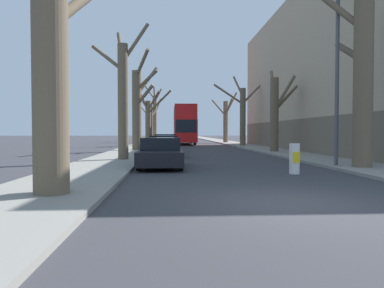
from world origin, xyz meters
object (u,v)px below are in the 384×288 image
Objects in this scene: street_tree_left_3 at (149,119)px; parked_car_1 at (164,147)px; street_tree_right_0 at (361,65)px; street_tree_left_0 at (50,39)px; street_tree_right_1 at (275,112)px; street_tree_right_2 at (242,113)px; street_tree_right_3 at (226,119)px; parked_car_0 at (161,153)px; traffic_bollard at (294,159)px; street_tree_left_1 at (123,97)px; street_tree_left_4 at (151,123)px; street_tree_left_2 at (138,105)px; parked_car_3 at (166,142)px; parked_car_2 at (165,144)px; street_tree_left_5 at (155,115)px; lamp_post at (335,55)px; double_decker_bus at (184,123)px.

parked_car_1 is at bearing -84.07° from street_tree_left_3.
street_tree_left_0 is at bearing -150.63° from street_tree_right_0.
street_tree_right_1 is 11.96m from street_tree_right_2.
street_tree_left_0 is 20.46m from street_tree_right_1.
street_tree_right_3 reaches higher than parked_car_0.
street_tree_right_2 is 25.59m from traffic_bollard.
parked_car_1 is at bearing 90.00° from parked_car_0.
street_tree_left_1 is at bearing -107.60° from street_tree_right_3.
street_tree_left_3 is at bearing -87.91° from street_tree_left_4.
street_tree_left_2 is 1.11× the size of street_tree_right_3.
street_tree_left_0 is 25.77m from parked_car_3.
parked_car_2 is at bearing -90.00° from parked_car_3.
street_tree_left_0 is 11.69m from street_tree_right_0.
street_tree_left_2 is at bearing -115.46° from street_tree_right_3.
street_tree_left_2 is at bearing 123.85° from street_tree_right_0.
street_tree_left_3 is at bearing 89.35° from street_tree_left_0.
street_tree_left_5 is 1.57× the size of street_tree_right_1.
street_tree_left_2 is 0.90× the size of lamp_post.
street_tree_right_2 is 1.75× the size of parked_car_0.
parked_car_3 is at bearing 90.00° from parked_car_1.
street_tree_left_4 is 10.23m from street_tree_right_3.
lamp_post is at bearing 34.34° from street_tree_left_0.
street_tree_right_3 is 35.38m from parked_car_0.
street_tree_left_4 is at bearing 97.71° from parked_car_3.
double_decker_bus reaches higher than parked_car_2.
street_tree_right_3 is (-0.03, 35.83, -0.91)m from street_tree_right_0.
street_tree_left_1 is at bearing -117.11° from street_tree_right_2.
street_tree_left_3 is 17.25m from street_tree_right_1.
street_tree_left_1 reaches higher than parked_car_0.
street_tree_left_2 is 11.31m from street_tree_left_3.
street_tree_right_3 is at bearing 74.39° from parked_car_1.
parked_car_0 reaches higher than traffic_bollard.
street_tree_right_2 is 24.01m from parked_car_0.
street_tree_left_5 is 15.24m from double_decker_bus.
traffic_bollard is (-2.34, -2.03, -4.13)m from lamp_post.
street_tree_left_2 is 17.59m from double_decker_bus.
street_tree_right_0 is (10.17, 5.73, 0.53)m from street_tree_left_0.
parked_car_2 is (-2.10, -18.17, -1.95)m from double_decker_bus.
street_tree_left_1 is 0.73× the size of street_tree_right_0.
parked_car_2 is (-7.86, -22.05, -2.58)m from street_tree_right_3.
street_tree_right_2 is at bearing 62.89° from street_tree_left_1.
parked_car_1 is at bearing 80.32° from street_tree_left_0.
parked_car_2 is at bearing 90.00° from parked_car_0.
parked_car_1 is at bearing -115.69° from street_tree_right_2.
lamp_post is (-0.72, 0.73, 0.55)m from street_tree_right_0.
street_tree_right_0 is 1.60× the size of street_tree_right_1.
street_tree_left_3 is at bearing 89.07° from street_tree_left_2.
street_tree_right_0 is 2.14× the size of parked_car_3.
street_tree_right_1 is at bearing -55.31° from street_tree_left_3.
street_tree_right_1 is at bearing -73.75° from street_tree_left_5.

